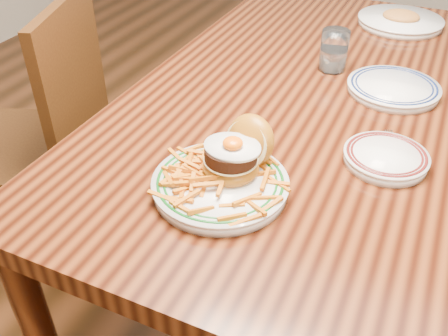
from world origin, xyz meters
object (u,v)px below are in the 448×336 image
at_px(chair_left, 47,136).
at_px(main_plate, 225,172).
at_px(side_plate, 386,157).
at_px(table, 302,115).

relative_size(chair_left, main_plate, 3.27).
bearing_deg(side_plate, chair_left, -159.60).
bearing_deg(table, side_plate, -45.88).
distance_m(table, main_plate, 0.50).
relative_size(table, main_plate, 5.59).
bearing_deg(chair_left, side_plate, -22.77).
height_order(table, chair_left, chair_left).
bearing_deg(chair_left, table, -4.54).
bearing_deg(main_plate, chair_left, 173.66).
relative_size(main_plate, side_plate, 1.50).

